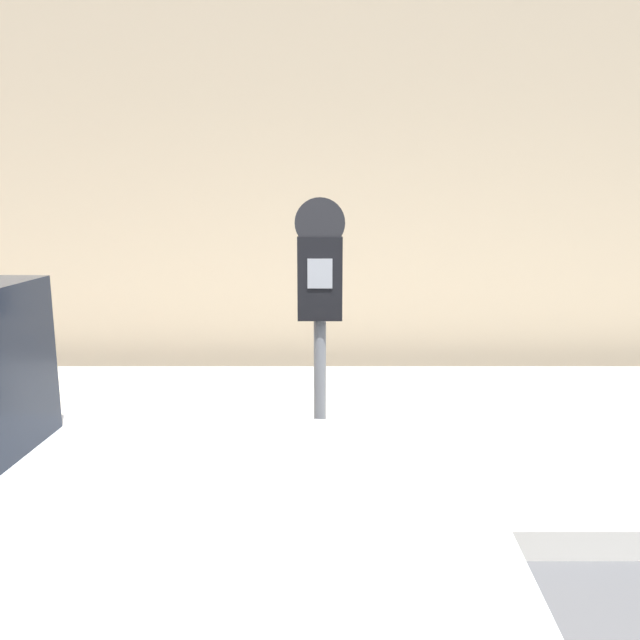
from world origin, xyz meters
TOP-DOWN VIEW (x-y plane):
  - sidewalk at (0.00, 2.20)m, footprint 24.00×2.80m
  - building_facade at (0.00, 4.10)m, footprint 24.00×0.30m
  - parking_meter at (0.11, 1.02)m, footprint 0.22×0.13m

SIDE VIEW (x-z plane):
  - sidewalk at x=0.00m, z-range 0.00..0.15m
  - parking_meter at x=0.11m, z-range 0.48..1.96m
  - building_facade at x=0.00m, z-range 0.00..5.70m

